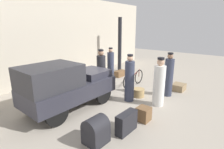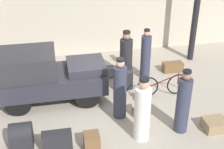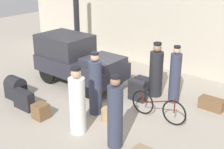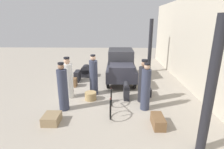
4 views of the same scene
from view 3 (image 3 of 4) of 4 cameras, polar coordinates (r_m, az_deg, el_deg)
name	(u,v)px [view 3 (image 3 of 4)]	position (r m, az deg, el deg)	size (l,w,h in m)	color
ground_plane	(103,103)	(9.91, -1.63, -5.19)	(30.00, 30.00, 0.00)	#A89E8E
station_building_facade	(171,14)	(12.44, 10.78, 10.87)	(16.00, 0.15, 4.50)	beige
canopy_pillar_left	(77,21)	(13.59, -6.46, 9.68)	(0.24, 0.24, 3.44)	black
truck	(76,59)	(11.16, -6.55, 2.90)	(3.31, 1.53, 1.71)	black
bicycle	(158,107)	(8.92, 8.39, -5.91)	(1.75, 0.04, 0.78)	black
wicker_basket	(110,115)	(8.86, -0.40, -7.36)	(0.50, 0.50, 0.34)	tan
porter_carrying_trunk	(175,76)	(9.87, 11.45, -0.36)	(0.35, 0.35, 1.84)	#33384C
porter_lifting_near_truck	(156,72)	(10.21, 8.06, 0.46)	(0.44, 0.44, 1.81)	#232328
conductor_in_dark_uniform	(95,86)	(8.96, -3.07, -2.10)	(0.37, 0.37, 1.88)	#33384C
porter_with_bicycle	(115,115)	(7.42, 0.57, -7.36)	(0.37, 0.37, 1.86)	#33384C
porter_standing_middle	(77,103)	(8.05, -6.36, -5.28)	(0.42, 0.42, 1.83)	white
suitcase_black_upright	(24,100)	(9.79, -15.82, -4.49)	(0.74, 0.26, 0.59)	#232328
suitcase_tan_flat	(212,104)	(9.92, 17.76, -5.14)	(0.74, 0.36, 0.35)	brown
trunk_umber_medium	(143,83)	(10.99, 5.77, -1.49)	(0.60, 0.33, 0.37)	#232328
trunk_barrel_dark	(16,87)	(10.61, -17.20, -2.27)	(0.56, 0.53, 0.72)	#232328
suitcase_small_leather	(41,111)	(9.16, -12.91, -6.56)	(0.40, 0.39, 0.44)	brown
trunk_large_brown	(137,89)	(9.95, 4.68, -2.66)	(0.59, 0.24, 0.73)	#232328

